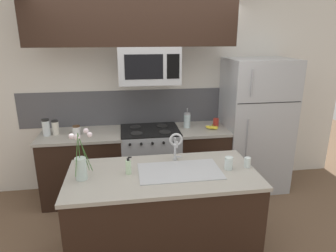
{
  "coord_description": "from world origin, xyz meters",
  "views": [
    {
      "loc": [
        -0.33,
        -2.82,
        2.14
      ],
      "look_at": [
        0.14,
        0.27,
        1.16
      ],
      "focal_mm": 32.0,
      "sensor_mm": 36.0,
      "label": 1
    }
  ],
  "objects_px": {
    "storage_jar_tall": "(46,127)",
    "dish_soap_bottle": "(128,167)",
    "french_press": "(187,120)",
    "banana_bunch": "(212,127)",
    "microwave": "(149,65)",
    "sink_faucet": "(176,143)",
    "coffee_tin": "(216,122)",
    "stove_range": "(151,162)",
    "storage_jar_short": "(76,130)",
    "spare_glass": "(247,162)",
    "storage_jar_medium": "(55,127)",
    "drinking_glass": "(229,163)",
    "refrigerator": "(255,125)",
    "flower_vase": "(81,164)"
  },
  "relations": [
    {
      "from": "storage_jar_tall",
      "to": "dish_soap_bottle",
      "type": "xyz_separation_m",
      "value": [
        0.98,
        -1.22,
        -0.04
      ]
    },
    {
      "from": "french_press",
      "to": "banana_bunch",
      "type": "bearing_deg",
      "value": -20.89
    },
    {
      "from": "microwave",
      "to": "sink_faucet",
      "type": "relative_size",
      "value": 2.43
    },
    {
      "from": "coffee_tin",
      "to": "sink_faucet",
      "type": "distance_m",
      "value": 1.33
    },
    {
      "from": "stove_range",
      "to": "sink_faucet",
      "type": "distance_m",
      "value": 1.23
    },
    {
      "from": "storage_jar_short",
      "to": "microwave",
      "type": "bearing_deg",
      "value": 0.47
    },
    {
      "from": "french_press",
      "to": "sink_faucet",
      "type": "height_order",
      "value": "sink_faucet"
    },
    {
      "from": "sink_faucet",
      "to": "spare_glass",
      "type": "height_order",
      "value": "sink_faucet"
    },
    {
      "from": "storage_jar_medium",
      "to": "storage_jar_short",
      "type": "xyz_separation_m",
      "value": [
        0.26,
        -0.06,
        -0.03
      ]
    },
    {
      "from": "microwave",
      "to": "drinking_glass",
      "type": "distance_m",
      "value": 1.6
    },
    {
      "from": "dish_soap_bottle",
      "to": "drinking_glass",
      "type": "height_order",
      "value": "dish_soap_bottle"
    },
    {
      "from": "banana_bunch",
      "to": "drinking_glass",
      "type": "height_order",
      "value": "drinking_glass"
    },
    {
      "from": "coffee_tin",
      "to": "storage_jar_short",
      "type": "bearing_deg",
      "value": -177.55
    },
    {
      "from": "storage_jar_short",
      "to": "sink_faucet",
      "type": "height_order",
      "value": "sink_faucet"
    },
    {
      "from": "storage_jar_medium",
      "to": "storage_jar_tall",
      "type": "bearing_deg",
      "value": -159.48
    },
    {
      "from": "storage_jar_medium",
      "to": "sink_faucet",
      "type": "height_order",
      "value": "sink_faucet"
    },
    {
      "from": "banana_bunch",
      "to": "french_press",
      "type": "relative_size",
      "value": 0.7
    },
    {
      "from": "spare_glass",
      "to": "refrigerator",
      "type": "bearing_deg",
      "value": 63.02
    },
    {
      "from": "banana_bunch",
      "to": "spare_glass",
      "type": "height_order",
      "value": "spare_glass"
    },
    {
      "from": "coffee_tin",
      "to": "spare_glass",
      "type": "height_order",
      "value": "coffee_tin"
    },
    {
      "from": "french_press",
      "to": "storage_jar_tall",
      "type": "bearing_deg",
      "value": -177.87
    },
    {
      "from": "storage_jar_tall",
      "to": "storage_jar_medium",
      "type": "height_order",
      "value": "storage_jar_tall"
    },
    {
      "from": "refrigerator",
      "to": "stove_range",
      "type": "bearing_deg",
      "value": -179.22
    },
    {
      "from": "storage_jar_medium",
      "to": "spare_glass",
      "type": "height_order",
      "value": "storage_jar_medium"
    },
    {
      "from": "refrigerator",
      "to": "dish_soap_bottle",
      "type": "height_order",
      "value": "refrigerator"
    },
    {
      "from": "microwave",
      "to": "storage_jar_tall",
      "type": "xyz_separation_m",
      "value": [
        -1.29,
        0.01,
        -0.74
      ]
    },
    {
      "from": "microwave",
      "to": "coffee_tin",
      "type": "height_order",
      "value": "microwave"
    },
    {
      "from": "coffee_tin",
      "to": "dish_soap_bottle",
      "type": "bearing_deg",
      "value": -133.79
    },
    {
      "from": "microwave",
      "to": "flower_vase",
      "type": "relative_size",
      "value": 1.64
    },
    {
      "from": "banana_bunch",
      "to": "sink_faucet",
      "type": "height_order",
      "value": "sink_faucet"
    },
    {
      "from": "microwave",
      "to": "drinking_glass",
      "type": "height_order",
      "value": "microwave"
    },
    {
      "from": "flower_vase",
      "to": "refrigerator",
      "type": "bearing_deg",
      "value": 30.57
    },
    {
      "from": "refrigerator",
      "to": "drinking_glass",
      "type": "relative_size",
      "value": 14.92
    },
    {
      "from": "storage_jar_tall",
      "to": "spare_glass",
      "type": "distance_m",
      "value": 2.45
    },
    {
      "from": "french_press",
      "to": "spare_glass",
      "type": "relative_size",
      "value": 2.79
    },
    {
      "from": "french_press",
      "to": "spare_glass",
      "type": "height_order",
      "value": "french_press"
    },
    {
      "from": "dish_soap_bottle",
      "to": "flower_vase",
      "type": "relative_size",
      "value": 0.36
    },
    {
      "from": "storage_jar_medium",
      "to": "drinking_glass",
      "type": "distance_m",
      "value": 2.23
    },
    {
      "from": "refrigerator",
      "to": "french_press",
      "type": "relative_size",
      "value": 6.81
    },
    {
      "from": "refrigerator",
      "to": "dish_soap_bottle",
      "type": "xyz_separation_m",
      "value": [
        -1.77,
        -1.24,
        0.07
      ]
    },
    {
      "from": "storage_jar_tall",
      "to": "microwave",
      "type": "bearing_deg",
      "value": -0.63
    },
    {
      "from": "storage_jar_short",
      "to": "spare_glass",
      "type": "xyz_separation_m",
      "value": [
        1.74,
        -1.22,
        -0.01
      ]
    },
    {
      "from": "stove_range",
      "to": "coffee_tin",
      "type": "relative_size",
      "value": 8.45
    },
    {
      "from": "storage_jar_tall",
      "to": "drinking_glass",
      "type": "bearing_deg",
      "value": -33.45
    },
    {
      "from": "storage_jar_medium",
      "to": "flower_vase",
      "type": "relative_size",
      "value": 0.4
    },
    {
      "from": "sink_faucet",
      "to": "flower_vase",
      "type": "relative_size",
      "value": 0.67
    },
    {
      "from": "spare_glass",
      "to": "coffee_tin",
      "type": "bearing_deg",
      "value": 85.77
    },
    {
      "from": "storage_jar_tall",
      "to": "flower_vase",
      "type": "height_order",
      "value": "flower_vase"
    },
    {
      "from": "refrigerator",
      "to": "french_press",
      "type": "bearing_deg",
      "value": 177.59
    },
    {
      "from": "storage_jar_short",
      "to": "dish_soap_bottle",
      "type": "distance_m",
      "value": 1.34
    }
  ]
}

